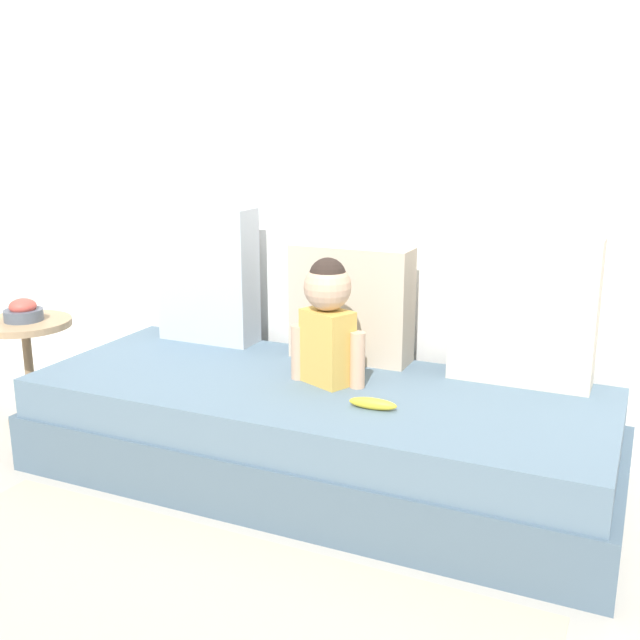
{
  "coord_description": "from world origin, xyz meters",
  "views": [
    {
      "loc": [
        1.1,
        -2.4,
        1.31
      ],
      "look_at": [
        0.02,
        0.0,
        0.63
      ],
      "focal_mm": 41.69,
      "sensor_mm": 36.0,
      "label": 1
    }
  ],
  "objects_px": {
    "throw_pillow_left": "(208,275)",
    "side_table": "(27,344)",
    "throw_pillow_right": "(523,310)",
    "toddler": "(328,316)",
    "couch": "(316,431)",
    "fruit_bowl": "(23,311)",
    "throw_pillow_center": "(351,303)",
    "banana": "(373,404)"
  },
  "relations": [
    {
      "from": "throw_pillow_left",
      "to": "side_table",
      "type": "bearing_deg",
      "value": -152.49
    },
    {
      "from": "throw_pillow_right",
      "to": "side_table",
      "type": "distance_m",
      "value": 2.16
    },
    {
      "from": "toddler",
      "to": "couch",
      "type": "bearing_deg",
      "value": -138.58
    },
    {
      "from": "side_table",
      "to": "fruit_bowl",
      "type": "bearing_deg",
      "value": -176.42
    },
    {
      "from": "side_table",
      "to": "throw_pillow_center",
      "type": "bearing_deg",
      "value": 14.99
    },
    {
      "from": "throw_pillow_center",
      "to": "banana",
      "type": "distance_m",
      "value": 0.62
    },
    {
      "from": "fruit_bowl",
      "to": "throw_pillow_right",
      "type": "bearing_deg",
      "value": 10.21
    },
    {
      "from": "toddler",
      "to": "fruit_bowl",
      "type": "height_order",
      "value": "toddler"
    },
    {
      "from": "throw_pillow_left",
      "to": "couch",
      "type": "bearing_deg",
      "value": -26.77
    },
    {
      "from": "throw_pillow_right",
      "to": "throw_pillow_left",
      "type": "bearing_deg",
      "value": 180.0
    },
    {
      "from": "throw_pillow_center",
      "to": "banana",
      "type": "bearing_deg",
      "value": -60.35
    },
    {
      "from": "throw_pillow_left",
      "to": "throw_pillow_right",
      "type": "xyz_separation_m",
      "value": [
        1.38,
        0.0,
        -0.02
      ]
    },
    {
      "from": "side_table",
      "to": "fruit_bowl",
      "type": "height_order",
      "value": "fruit_bowl"
    },
    {
      "from": "toddler",
      "to": "throw_pillow_right",
      "type": "bearing_deg",
      "value": 25.87
    },
    {
      "from": "throw_pillow_left",
      "to": "banana",
      "type": "distance_m",
      "value": 1.13
    },
    {
      "from": "couch",
      "to": "toddler",
      "type": "height_order",
      "value": "toddler"
    },
    {
      "from": "throw_pillow_left",
      "to": "throw_pillow_center",
      "type": "relative_size",
      "value": 1.2
    },
    {
      "from": "throw_pillow_center",
      "to": "fruit_bowl",
      "type": "relative_size",
      "value": 2.95
    },
    {
      "from": "throw_pillow_left",
      "to": "side_table",
      "type": "xyz_separation_m",
      "value": [
        -0.73,
        -0.38,
        -0.31
      ]
    },
    {
      "from": "throw_pillow_left",
      "to": "throw_pillow_right",
      "type": "distance_m",
      "value": 1.38
    },
    {
      "from": "throw_pillow_left",
      "to": "side_table",
      "type": "distance_m",
      "value": 0.88
    },
    {
      "from": "throw_pillow_right",
      "to": "throw_pillow_center",
      "type": "bearing_deg",
      "value": 180.0
    },
    {
      "from": "fruit_bowl",
      "to": "toddler",
      "type": "bearing_deg",
      "value": 2.44
    },
    {
      "from": "throw_pillow_left",
      "to": "toddler",
      "type": "relative_size",
      "value": 1.25
    },
    {
      "from": "couch",
      "to": "throw_pillow_left",
      "type": "distance_m",
      "value": 0.91
    },
    {
      "from": "throw_pillow_center",
      "to": "throw_pillow_right",
      "type": "relative_size",
      "value": 0.89
    },
    {
      "from": "throw_pillow_left",
      "to": "fruit_bowl",
      "type": "relative_size",
      "value": 3.55
    },
    {
      "from": "side_table",
      "to": "banana",
      "type": "bearing_deg",
      "value": -4.1
    },
    {
      "from": "throw_pillow_right",
      "to": "banana",
      "type": "relative_size",
      "value": 3.28
    },
    {
      "from": "throw_pillow_center",
      "to": "banana",
      "type": "relative_size",
      "value": 2.92
    },
    {
      "from": "banana",
      "to": "fruit_bowl",
      "type": "bearing_deg",
      "value": 175.9
    },
    {
      "from": "throw_pillow_right",
      "to": "side_table",
      "type": "xyz_separation_m",
      "value": [
        -2.1,
        -0.38,
        -0.29
      ]
    },
    {
      "from": "throw_pillow_left",
      "to": "side_table",
      "type": "relative_size",
      "value": 1.25
    },
    {
      "from": "side_table",
      "to": "throw_pillow_left",
      "type": "bearing_deg",
      "value": 27.51
    },
    {
      "from": "couch",
      "to": "fruit_bowl",
      "type": "distance_m",
      "value": 1.46
    },
    {
      "from": "toddler",
      "to": "fruit_bowl",
      "type": "relative_size",
      "value": 2.83
    },
    {
      "from": "couch",
      "to": "throw_pillow_left",
      "type": "height_order",
      "value": "throw_pillow_left"
    },
    {
      "from": "toddler",
      "to": "throw_pillow_center",
      "type": "bearing_deg",
      "value": 96.08
    },
    {
      "from": "banana",
      "to": "side_table",
      "type": "distance_m",
      "value": 1.71
    },
    {
      "from": "couch",
      "to": "throw_pillow_center",
      "type": "distance_m",
      "value": 0.55
    },
    {
      "from": "couch",
      "to": "side_table",
      "type": "height_order",
      "value": "side_table"
    },
    {
      "from": "couch",
      "to": "side_table",
      "type": "xyz_separation_m",
      "value": [
        -1.42,
        -0.03,
        0.18
      ]
    }
  ]
}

